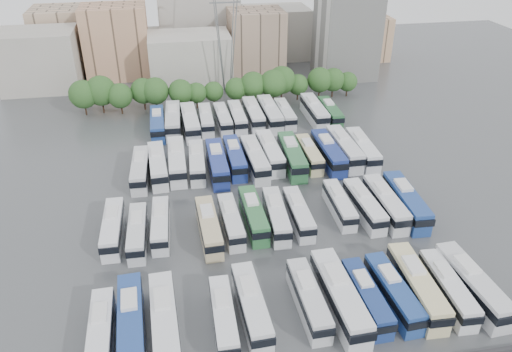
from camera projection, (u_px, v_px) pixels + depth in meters
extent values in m
plane|color=#424447|center=(258.00, 204.00, 77.90)|extent=(220.00, 220.00, 0.00)
cylinder|color=black|center=(86.00, 109.00, 108.36)|extent=(0.36, 0.36, 2.54)
sphere|color=#234C1E|center=(83.00, 94.00, 106.65)|extent=(6.11, 6.11, 6.11)
cylinder|color=black|center=(103.00, 107.00, 109.52)|extent=(0.36, 0.36, 2.72)
sphere|color=#234C1E|center=(101.00, 91.00, 107.69)|extent=(6.52, 6.52, 6.52)
cylinder|color=black|center=(122.00, 109.00, 108.99)|extent=(0.36, 0.36, 2.24)
sphere|color=#234C1E|center=(120.00, 96.00, 107.48)|extent=(5.38, 5.38, 5.38)
cylinder|color=black|center=(145.00, 105.00, 111.10)|extent=(0.36, 0.36, 2.35)
sphere|color=#234C1E|center=(143.00, 91.00, 109.51)|extent=(5.64, 5.64, 5.64)
cylinder|color=black|center=(157.00, 105.00, 110.62)|extent=(0.36, 0.36, 2.46)
sphere|color=#234C1E|center=(155.00, 91.00, 108.96)|extent=(5.91, 5.91, 5.91)
cylinder|color=black|center=(182.00, 105.00, 111.10)|extent=(0.36, 0.36, 2.27)
sphere|color=#234C1E|center=(181.00, 92.00, 109.57)|extent=(5.44, 5.44, 5.44)
cylinder|color=black|center=(197.00, 104.00, 111.97)|extent=(0.36, 0.36, 1.92)
sphere|color=#234C1E|center=(196.00, 93.00, 110.67)|extent=(4.61, 4.61, 4.61)
cylinder|color=black|center=(214.00, 102.00, 113.10)|extent=(0.36, 0.36, 1.86)
sphere|color=#234C1E|center=(214.00, 91.00, 111.84)|extent=(4.47, 4.47, 4.47)
cylinder|color=black|center=(236.00, 101.00, 113.61)|extent=(0.36, 0.36, 2.08)
sphere|color=#234C1E|center=(236.00, 89.00, 112.20)|extent=(4.99, 4.99, 4.99)
cylinder|color=black|center=(253.00, 99.00, 113.97)|extent=(0.36, 0.36, 2.47)
sphere|color=#234C1E|center=(253.00, 85.00, 112.31)|extent=(5.92, 5.92, 5.92)
cylinder|color=black|center=(273.00, 98.00, 114.17)|extent=(0.36, 0.36, 2.59)
sphere|color=#234C1E|center=(273.00, 83.00, 112.42)|extent=(6.21, 6.21, 6.21)
cylinder|color=black|center=(281.00, 95.00, 115.94)|extent=(0.36, 0.36, 2.65)
sphere|color=#234C1E|center=(282.00, 80.00, 114.16)|extent=(6.35, 6.35, 6.35)
cylinder|color=black|center=(297.00, 96.00, 116.45)|extent=(0.36, 0.36, 1.99)
sphere|color=#234C1E|center=(298.00, 85.00, 115.11)|extent=(4.77, 4.77, 4.77)
cylinder|color=black|center=(319.00, 93.00, 117.23)|extent=(0.36, 0.36, 2.40)
sphere|color=#234C1E|center=(320.00, 80.00, 115.61)|extent=(5.77, 5.77, 5.77)
cylinder|color=black|center=(332.00, 92.00, 118.00)|extent=(0.36, 0.36, 2.27)
sphere|color=#234C1E|center=(333.00, 80.00, 116.47)|extent=(5.45, 5.45, 5.45)
cylinder|color=black|center=(347.00, 92.00, 118.58)|extent=(0.36, 0.36, 1.91)
sphere|color=#234C1E|center=(348.00, 82.00, 117.29)|extent=(4.59, 4.59, 4.59)
cube|color=#9E998E|center=(40.00, 60.00, 120.69)|extent=(18.00, 14.00, 14.00)
cube|color=tan|center=(117.00, 42.00, 127.66)|extent=(16.00, 12.00, 18.00)
cube|color=#ADA89E|center=(190.00, 58.00, 125.17)|extent=(20.00, 14.00, 12.00)
cube|color=gray|center=(256.00, 41.00, 132.14)|extent=(14.00, 12.00, 16.00)
cube|color=gray|center=(199.00, 23.00, 140.88)|extent=(22.00, 16.00, 20.00)
cube|color=tan|center=(66.00, 38.00, 134.48)|extent=(16.00, 14.00, 16.00)
cube|color=#A39E93|center=(276.00, 32.00, 144.14)|extent=(18.00, 14.00, 14.00)
cube|color=tan|center=(362.00, 37.00, 143.31)|extent=(14.00, 12.00, 12.00)
cube|color=gray|center=(158.00, 49.00, 136.35)|extent=(12.00, 10.00, 10.00)
cube|color=silver|center=(347.00, 25.00, 126.30)|extent=(14.00, 14.00, 26.00)
cylinder|color=slate|center=(218.00, 24.00, 110.41)|extent=(2.90, 2.91, 33.83)
cylinder|color=slate|center=(216.00, 20.00, 113.83)|extent=(2.90, 2.91, 33.83)
cylinder|color=slate|center=(236.00, 23.00, 111.04)|extent=(2.90, 2.91, 33.83)
cylinder|color=slate|center=(233.00, 19.00, 114.46)|extent=(2.90, 2.91, 33.83)
cube|color=slate|center=(225.00, 2.00, 110.41)|extent=(7.00, 0.30, 0.30)
cube|color=silver|center=(101.00, 334.00, 53.09)|extent=(2.48, 10.95, 3.09)
cube|color=black|center=(100.00, 331.00, 52.68)|extent=(2.60, 11.12, 0.91)
cube|color=silver|center=(100.00, 313.00, 53.39)|extent=(1.59, 2.94, 0.40)
cube|color=navy|center=(131.00, 322.00, 54.24)|extent=(3.16, 12.37, 3.48)
cube|color=black|center=(131.00, 319.00, 53.78)|extent=(3.29, 12.56, 1.02)
cube|color=silver|center=(129.00, 299.00, 54.56)|extent=(1.88, 3.35, 0.45)
cube|color=silver|center=(165.00, 322.00, 54.26)|extent=(3.14, 12.59, 3.54)
cube|color=black|center=(164.00, 318.00, 53.79)|extent=(3.27, 12.78, 1.04)
cube|color=silver|center=(162.00, 298.00, 54.59)|extent=(1.90, 3.40, 0.46)
cube|color=silver|center=(224.00, 318.00, 55.12)|extent=(2.43, 10.68, 3.02)
cube|color=black|center=(224.00, 315.00, 54.72)|extent=(2.54, 10.84, 0.89)
cube|color=silver|center=(222.00, 298.00, 55.41)|extent=(1.55, 2.86, 0.39)
cube|color=silver|center=(251.00, 307.00, 56.40)|extent=(2.90, 11.81, 3.32)
cube|color=black|center=(252.00, 303.00, 55.96)|extent=(3.02, 11.99, 0.98)
cube|color=silver|center=(249.00, 285.00, 56.71)|extent=(1.77, 3.18, 0.43)
cube|color=silver|center=(308.00, 300.00, 57.46)|extent=(2.52, 11.28, 3.19)
cube|color=black|center=(309.00, 297.00, 57.03)|extent=(2.63, 11.45, 0.94)
cube|color=silver|center=(306.00, 280.00, 57.76)|extent=(1.63, 3.02, 0.41)
cube|color=silver|center=(339.00, 298.00, 57.34)|extent=(3.20, 13.45, 3.79)
cube|color=black|center=(341.00, 294.00, 56.84)|extent=(3.34, 13.65, 1.11)
cube|color=silver|center=(336.00, 274.00, 57.69)|extent=(1.99, 3.62, 0.49)
cube|color=navy|center=(366.00, 298.00, 57.81)|extent=(2.51, 10.91, 3.08)
cube|color=black|center=(367.00, 295.00, 57.41)|extent=(2.62, 11.08, 0.91)
cube|color=silver|center=(363.00, 279.00, 58.10)|extent=(1.59, 2.93, 0.40)
cube|color=navy|center=(393.00, 293.00, 58.39)|extent=(2.92, 11.43, 3.21)
cube|color=black|center=(394.00, 290.00, 57.96)|extent=(3.04, 11.60, 0.94)
cube|color=silver|center=(389.00, 273.00, 58.68)|extent=(1.74, 3.09, 0.42)
cube|color=beige|center=(417.00, 287.00, 59.04)|extent=(3.19, 12.68, 3.56)
cube|color=black|center=(418.00, 283.00, 58.56)|extent=(3.33, 12.87, 1.05)
cube|color=silver|center=(414.00, 265.00, 59.39)|extent=(1.92, 3.43, 0.46)
cube|color=silver|center=(447.00, 289.00, 58.98)|extent=(2.91, 11.35, 3.19)
cube|color=black|center=(449.00, 286.00, 58.55)|extent=(3.03, 11.53, 0.94)
cube|color=silver|center=(445.00, 270.00, 59.29)|extent=(1.73, 3.07, 0.41)
cube|color=silver|center=(471.00, 286.00, 59.24)|extent=(3.24, 12.65, 3.55)
cube|color=black|center=(473.00, 282.00, 58.77)|extent=(3.38, 12.84, 1.04)
cube|color=silver|center=(467.00, 264.00, 59.57)|extent=(1.93, 3.42, 0.46)
cube|color=silver|center=(113.00, 229.00, 69.50)|extent=(2.61, 11.41, 3.22)
cube|color=black|center=(112.00, 226.00, 69.08)|extent=(2.73, 11.58, 0.95)
cube|color=silver|center=(112.00, 212.00, 69.82)|extent=(1.66, 3.06, 0.42)
cube|color=silver|center=(138.00, 233.00, 68.74)|extent=(2.55, 10.90, 3.07)
cube|color=black|center=(137.00, 230.00, 68.34)|extent=(2.66, 11.06, 0.90)
cube|color=silver|center=(136.00, 217.00, 69.04)|extent=(1.60, 2.93, 0.40)
cube|color=silver|center=(161.00, 225.00, 70.39)|extent=(2.68, 10.77, 3.03)
cube|color=black|center=(160.00, 222.00, 69.99)|extent=(2.80, 10.94, 0.89)
cube|color=silver|center=(160.00, 210.00, 70.69)|extent=(1.62, 2.91, 0.39)
cube|color=#C5B287|center=(209.00, 228.00, 69.70)|extent=(2.83, 11.68, 3.29)
cube|color=black|center=(209.00, 224.00, 69.27)|extent=(2.95, 11.86, 0.97)
cube|color=silver|center=(207.00, 211.00, 70.01)|extent=(1.74, 3.15, 0.43)
cube|color=silver|center=(231.00, 222.00, 71.08)|extent=(2.62, 10.88, 3.07)
cube|color=black|center=(231.00, 219.00, 70.68)|extent=(2.74, 11.05, 0.90)
cube|color=silver|center=(229.00, 207.00, 71.37)|extent=(1.62, 2.93, 0.40)
cube|color=#2E6C3A|center=(253.00, 216.00, 72.27)|extent=(2.63, 11.66, 3.29)
cube|color=black|center=(254.00, 212.00, 71.84)|extent=(2.75, 11.83, 0.97)
cube|color=silver|center=(251.00, 199.00, 72.58)|extent=(1.69, 3.12, 0.43)
cube|color=silver|center=(276.00, 216.00, 72.12)|extent=(3.02, 11.55, 3.24)
cube|color=black|center=(276.00, 213.00, 71.69)|extent=(3.14, 11.73, 0.95)
cube|color=silver|center=(275.00, 200.00, 72.44)|extent=(1.78, 3.13, 0.42)
cube|color=silver|center=(298.00, 214.00, 72.76)|extent=(2.40, 10.88, 3.08)
cube|color=black|center=(299.00, 211.00, 72.35)|extent=(2.51, 11.04, 0.90)
cube|color=silver|center=(297.00, 199.00, 73.06)|extent=(1.56, 2.91, 0.40)
cube|color=silver|center=(339.00, 205.00, 74.95)|extent=(2.48, 10.62, 2.99)
cube|color=black|center=(340.00, 202.00, 74.55)|extent=(2.59, 10.78, 0.88)
cube|color=silver|center=(338.00, 191.00, 75.24)|extent=(1.56, 2.85, 0.39)
cube|color=silver|center=(364.00, 206.00, 74.42)|extent=(2.78, 11.55, 3.25)
cube|color=black|center=(365.00, 203.00, 73.99)|extent=(2.90, 11.73, 0.96)
cube|color=silver|center=(362.00, 191.00, 74.73)|extent=(1.72, 3.11, 0.42)
cube|color=silver|center=(385.00, 204.00, 74.73)|extent=(2.66, 12.28, 3.47)
cube|color=black|center=(386.00, 201.00, 74.27)|extent=(2.78, 12.46, 1.02)
cube|color=silver|center=(383.00, 188.00, 75.07)|extent=(1.75, 3.28, 0.45)
cube|color=navy|center=(406.00, 202.00, 75.02)|extent=(3.41, 13.06, 3.67)
cube|color=black|center=(407.00, 199.00, 74.53)|extent=(3.55, 13.26, 1.08)
cube|color=silver|center=(404.00, 185.00, 75.38)|extent=(2.01, 3.54, 0.47)
cube|color=silver|center=(140.00, 170.00, 83.92)|extent=(3.02, 12.01, 3.38)
cube|color=black|center=(140.00, 167.00, 83.47)|extent=(3.14, 12.19, 0.99)
cube|color=silver|center=(140.00, 156.00, 84.25)|extent=(1.82, 3.24, 0.44)
cube|color=silver|center=(158.00, 166.00, 85.06)|extent=(3.23, 12.53, 3.52)
cube|color=black|center=(158.00, 163.00, 84.60)|extent=(3.36, 12.72, 1.04)
cube|color=silver|center=(156.00, 152.00, 85.38)|extent=(1.92, 3.39, 0.46)
cube|color=silver|center=(177.00, 162.00, 86.26)|extent=(2.88, 12.98, 3.67)
cube|color=black|center=(177.00, 158.00, 85.77)|extent=(3.01, 13.17, 1.08)
cube|color=silver|center=(176.00, 147.00, 86.61)|extent=(1.87, 3.47, 0.47)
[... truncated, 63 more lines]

